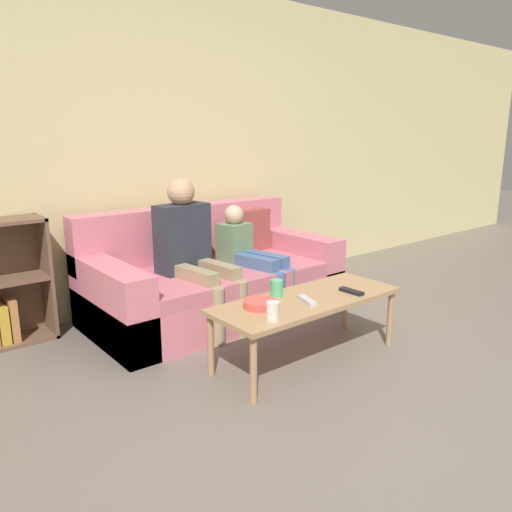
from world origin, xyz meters
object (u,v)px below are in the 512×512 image
Objects in this scene: tv_remote_1 at (351,291)px; snack_bowl at (260,304)px; cup_far at (277,288)px; coffee_table at (307,304)px; person_child at (250,254)px; cup_near at (273,311)px; tv_remote_0 at (307,300)px; couch at (213,281)px; person_adult at (190,244)px.

tv_remote_1 is 0.65m from snack_bowl.
snack_bowl is (-0.21, -0.10, -0.03)m from cup_far.
person_child is at bearing 73.62° from coffee_table.
coffee_table is at bearing 158.00° from tv_remote_1.
cup_near is 0.61× the size of tv_remote_0.
tv_remote_1 is at bearing -31.97° from cup_far.
cup_near is 0.54× the size of snack_bowl.
snack_bowl reaches higher than tv_remote_1.
cup_near is 0.63× the size of tv_remote_1.
tv_remote_0 is (0.36, 0.10, -0.04)m from cup_near.
couch is 1.77× the size of person_adult.
person_child is 4.85× the size of tv_remote_0.
person_adult is 1.22m from tv_remote_1.
couch is 0.95m from cup_far.
cup_far is 0.49m from tv_remote_1.
tv_remote_0 is (-0.06, -0.06, 0.05)m from coffee_table.
coffee_table is 6.37× the size of snack_bowl.
snack_bowl is (0.08, 0.21, -0.03)m from cup_near.
person_child reaches higher than snack_bowl.
person_child is at bearing 57.09° from cup_near.
snack_bowl is at bearing 67.95° from cup_near.
coffee_table is 0.35m from snack_bowl.
person_adult reaches higher than person_child.
coffee_table is at bearing -50.55° from cup_far.
cup_far is (0.11, -0.83, -0.16)m from person_adult.
coffee_table is at bearing -91.02° from couch.
couch reaches higher than tv_remote_1.
coffee_table is 7.17× the size of tv_remote_0.
cup_far is at bearing 45.67° from cup_near.
person_child reaches higher than cup_near.
cup_far is (-0.14, -0.92, 0.19)m from couch.
cup_far is at bearing -127.63° from person_child.
coffee_table is at bearing -116.79° from person_child.
tv_remote_1 is 0.86× the size of snack_bowl.
couch is at bearing 136.43° from person_child.
person_child is at bearing 62.78° from cup_far.
coffee_table is at bearing -8.72° from snack_bowl.
tv_remote_0 and tv_remote_1 have the same top height.
snack_bowl is at bearing 171.28° from coffee_table.
couch is at bearing 70.70° from snack_bowl.
couch reaches higher than cup_far.
person_adult is at bearing 103.66° from coffee_table.
cup_near is (-0.44, -1.23, 0.19)m from couch.
person_child is (0.50, -0.07, -0.14)m from person_adult.
couch reaches higher than snack_bowl.
tv_remote_0 is (0.07, -0.21, -0.04)m from cup_far.
tv_remote_1 is (0.29, -0.11, 0.05)m from coffee_table.
person_child reaches higher than coffee_table.
cup_near is 0.23m from snack_bowl.
tv_remote_1 is at bearing -99.15° from person_child.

